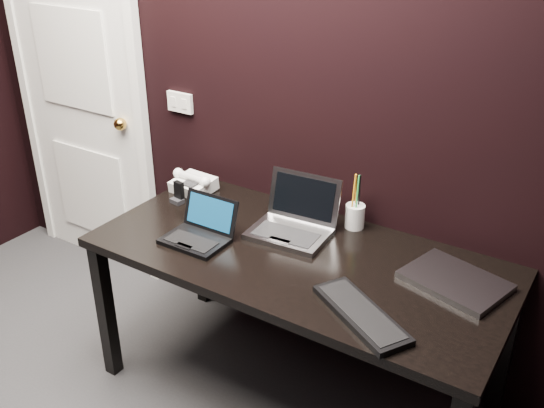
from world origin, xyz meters
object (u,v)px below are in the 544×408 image
Objects in this scene: mobile_phone at (178,195)px; pen_cup at (355,215)px; silver_laptop at (293,223)px; door at (80,95)px; desk at (297,269)px; ext_keyboard at (361,314)px; netbook at (199,233)px; desk_phone at (193,184)px; closed_laptop at (455,281)px.

pen_cup is (0.81, 0.23, 0.02)m from mobile_phone.
silver_laptop is 3.38× the size of mobile_phone.
pen_cup is (1.75, -0.05, -0.25)m from door.
desk is 0.21m from silver_laptop.
pen_cup is at bearing 117.81° from ext_keyboard.
pen_cup is at bearing 15.78° from mobile_phone.
ext_keyboard is (0.80, -0.12, -0.02)m from netbook.
desk_phone is at bearing -9.10° from door.
door is 0.97m from desk_phone.
closed_laptop is at bearing -21.00° from pen_cup.
netbook is at bearing -138.01° from silver_laptop.
closed_laptop is 1.80× the size of desk_phone.
desk is 6.78× the size of pen_cup.
desk_phone is 0.92× the size of pen_cup.
desk is 0.63m from closed_laptop.
ext_keyboard is at bearing -17.13° from mobile_phone.
netbook is 2.55× the size of mobile_phone.
pen_cup reaches higher than mobile_phone.
closed_laptop is (0.21, 0.37, -0.00)m from ext_keyboard.
silver_laptop is 1.52× the size of desk_phone.
netbook is 0.48m from desk_phone.
silver_laptop is at bearing -8.05° from desk_phone.
pen_cup is (0.50, 0.45, 0.02)m from netbook.
door is 2.29m from closed_laptop.
desk_phone is (-0.33, 0.36, 0.01)m from netbook.
netbook reaches higher than desk_phone.
door is 2.16m from ext_keyboard.
closed_laptop is at bearing -0.81° from silver_laptop.
silver_laptop is at bearing -137.57° from pen_cup.
netbook is 0.64× the size of closed_laptop.
netbook is 1.15× the size of desk_phone.
ext_keyboard is 1.03× the size of closed_laptop.
silver_laptop is (0.30, 0.27, 0.01)m from netbook.
silver_laptop reaches higher than desk.
desk_phone reaches higher than desk.
netbook is 0.75× the size of silver_laptop.
desk is 4.83× the size of silver_laptop.
door is at bearing 171.33° from silver_laptop.
closed_laptop is 3.99× the size of mobile_phone.
door is at bearing 173.79° from closed_laptop.
ext_keyboard is at bearing -62.19° from pen_cup.
pen_cup is (0.20, 0.19, 0.02)m from silver_laptop.
door reaches higher than desk.
mobile_phone is at bearing -81.99° from desk_phone.
netbook is 1.06× the size of pen_cup.
mobile_phone is at bearing -175.93° from silver_laptop.
door is at bearing 178.36° from pen_cup.
closed_laptop is at bearing 12.09° from desk.
ext_keyboard is at bearing -8.21° from netbook.
silver_laptop reaches higher than netbook.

